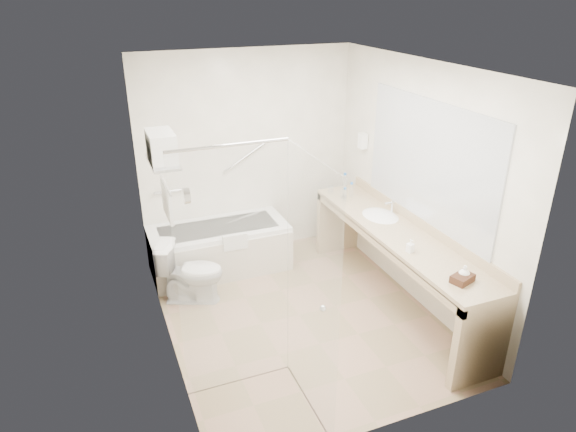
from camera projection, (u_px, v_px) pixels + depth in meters
name	position (u px, v px, depth m)	size (l,w,h in m)	color
floor	(299.00, 315.00, 5.32)	(3.20, 3.20, 0.00)	tan
ceiling	(301.00, 66.00, 4.29)	(2.60, 3.20, 0.10)	silver
wall_back	(248.00, 156.00, 6.16)	(2.60, 0.10, 2.50)	white
wall_front	(393.00, 289.00, 3.45)	(2.60, 0.10, 2.50)	white
wall_left	(160.00, 226.00, 4.36)	(0.10, 3.20, 2.50)	white
wall_right	(417.00, 186.00, 5.25)	(0.10, 3.20, 2.50)	white
bathtub	(220.00, 248.00, 6.09)	(1.60, 0.73, 0.59)	white
grab_bar_short	(171.00, 191.00, 5.93)	(0.03, 0.03, 0.40)	silver
grab_bar_long	(245.00, 157.00, 6.11)	(0.03, 0.03, 0.60)	silver
shower_enclosure	(271.00, 282.00, 3.88)	(0.96, 0.91, 2.11)	silver
towel_shelf	(162.00, 156.00, 4.50)	(0.24, 0.55, 0.81)	silver
vanity_counter	(397.00, 249.00, 5.28)	(0.55, 2.70, 0.95)	tan
sink	(380.00, 218.00, 5.55)	(0.40, 0.52, 0.14)	white
faucet	(392.00, 207.00, 5.56)	(0.03, 0.03, 0.14)	silver
mirror	(428.00, 162.00, 4.99)	(0.02, 2.00, 1.20)	silver
hairdryer_unit	(363.00, 141.00, 6.04)	(0.08, 0.10, 0.18)	white
toilet	(191.00, 272.00, 5.45)	(0.38, 0.68, 0.67)	white
amenity_basket	(462.00, 279.00, 4.29)	(0.20, 0.13, 0.07)	#412617
soap_bottle_a	(410.00, 249.00, 4.77)	(0.06, 0.13, 0.06)	white
soap_bottle_b	(464.00, 274.00, 4.31)	(0.10, 0.13, 0.10)	white
water_bottle_left	(351.00, 190.00, 6.00)	(0.06, 0.06, 0.18)	silver
water_bottle_mid	(345.00, 195.00, 5.87)	(0.05, 0.05, 0.17)	silver
water_bottle_right	(345.00, 182.00, 6.22)	(0.06, 0.06, 0.21)	silver
drinking_glass_near	(331.00, 190.00, 6.12)	(0.07, 0.07, 0.09)	silver
drinking_glass_far	(343.00, 194.00, 5.99)	(0.08, 0.08, 0.10)	silver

